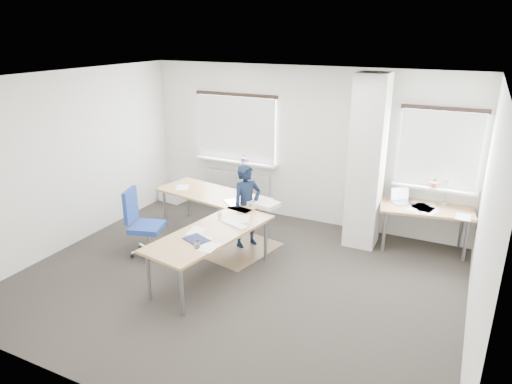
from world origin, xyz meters
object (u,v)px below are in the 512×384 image
at_px(desk_main, 215,213).
at_px(person, 247,206).
at_px(task_chair, 145,237).
at_px(desk_side, 426,210).

distance_m(desk_main, person, 0.58).
distance_m(desk_main, task_chair, 1.17).
xyz_separation_m(desk_side, task_chair, (-3.89, -2.11, -0.38)).
relative_size(desk_main, task_chair, 2.74).
relative_size(task_chair, person, 0.79).
height_order(desk_main, person, person).
xyz_separation_m(desk_main, task_chair, (-0.99, -0.51, -0.39)).
height_order(desk_main, task_chair, task_chair).
relative_size(desk_main, person, 2.16).
bearing_deg(person, task_chair, 158.58).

